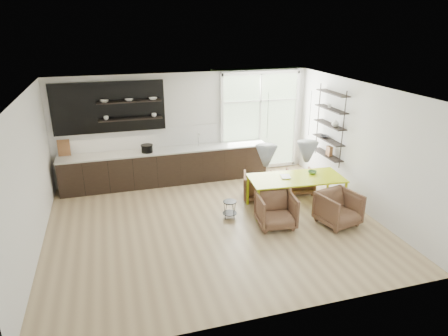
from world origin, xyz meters
TOP-DOWN VIEW (x-y plane):
  - room at (0.58, 1.10)m, footprint 7.02×6.01m
  - kitchen_run at (-0.69, 2.69)m, footprint 5.54×0.69m
  - right_shelving at (3.36, 1.17)m, footprint 0.26×1.22m
  - dining_table at (2.02, 0.23)m, footprint 2.23×1.14m
  - armchair_back_left at (1.39, 1.01)m, footprint 0.90×0.91m
  - armchair_back_right at (2.58, 1.07)m, footprint 0.74×0.76m
  - armchair_front_left at (1.26, -0.42)m, footprint 0.87×0.89m
  - armchair_front_right at (2.59, -0.73)m, footprint 0.94×0.96m
  - wire_stool at (0.42, 0.21)m, footprint 0.32×0.32m
  - table_book at (1.69, 0.34)m, footprint 0.27×0.33m
  - table_bowl at (2.49, 0.35)m, footprint 0.22×0.22m

SIDE VIEW (x-z plane):
  - wire_stool at x=0.42m, z-range 0.06..0.46m
  - armchair_back_right at x=2.58m, z-range 0.00..0.60m
  - armchair_back_left at x=1.39m, z-range 0.00..0.66m
  - armchair_front_left at x=1.26m, z-range 0.00..0.73m
  - armchair_front_right at x=2.59m, z-range 0.00..0.73m
  - kitchen_run at x=-0.69m, z-range -0.78..1.97m
  - dining_table at x=2.02m, z-range 0.34..1.13m
  - table_book at x=1.69m, z-range 0.79..0.81m
  - table_bowl at x=2.49m, z-range 0.79..0.85m
  - room at x=0.58m, z-range 0.00..2.92m
  - right_shelving at x=3.36m, z-range 0.70..2.60m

